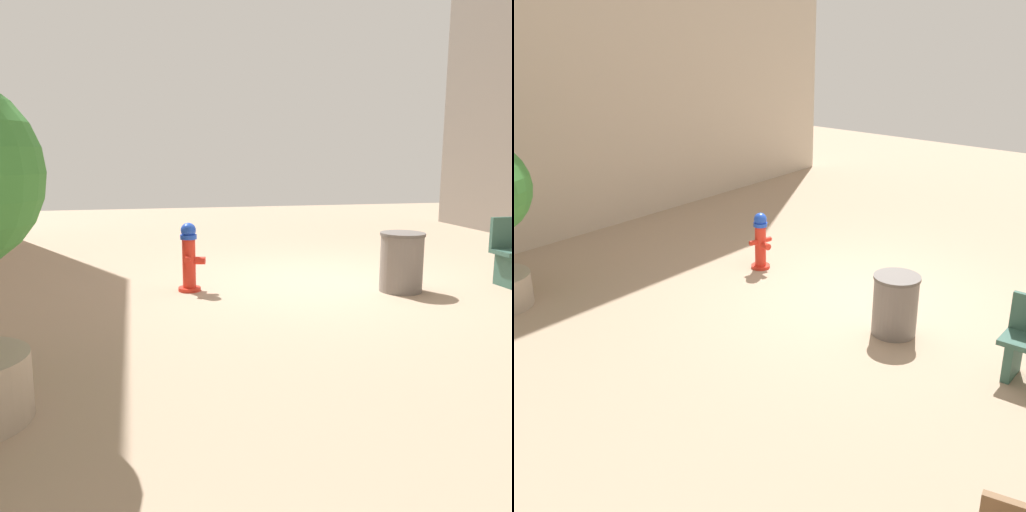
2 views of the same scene
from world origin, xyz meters
The scene contains 3 objects.
ground_plane centered at (0.00, 0.00, 0.00)m, with size 23.40×23.40×0.00m, color tan.
fire_hydrant centered at (1.90, 0.13, 0.46)m, with size 0.38×0.41×0.92m.
trash_bin centered at (-0.86, 0.75, 0.40)m, with size 0.59×0.59×0.79m.
Camera 2 is at (-4.27, 7.36, 3.84)m, focal length 44.47 mm.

